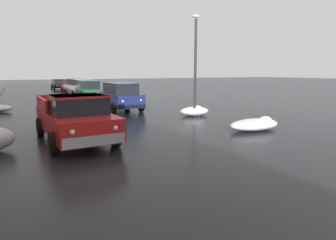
# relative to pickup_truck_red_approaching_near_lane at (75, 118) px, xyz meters

# --- Properties ---
(snow_bank_along_left_kerb) EXTENTS (1.77, 1.21, 0.62)m
(snow_bank_along_left_kerb) POSITION_rel_pickup_truck_red_approaching_near_lane_xyz_m (7.38, 3.35, -0.61)
(snow_bank_along_left_kerb) COLOR white
(snow_bank_along_left_kerb) RESTS_ON ground
(snow_bank_near_corner_right) EXTENTS (2.50, 1.26, 0.58)m
(snow_bank_near_corner_right) POSITION_rel_pickup_truck_red_approaching_near_lane_xyz_m (7.45, -1.47, -0.63)
(snow_bank_near_corner_right) COLOR white
(snow_bank_near_corner_right) RESTS_ON ground
(pickup_truck_red_approaching_near_lane) EXTENTS (2.41, 5.37, 1.76)m
(pickup_truck_red_approaching_near_lane) POSITION_rel_pickup_truck_red_approaching_near_lane_xyz_m (0.00, 0.00, 0.00)
(pickup_truck_red_approaching_near_lane) COLOR red
(pickup_truck_red_approaching_near_lane) RESTS_ON ground
(suv_darkblue_parked_kerbside_close) EXTENTS (1.99, 4.30, 1.82)m
(suv_darkblue_parked_kerbside_close) POSITION_rel_pickup_truck_red_approaching_near_lane_xyz_m (4.30, 7.66, 0.10)
(suv_darkblue_parked_kerbside_close) COLOR navy
(suv_darkblue_parked_kerbside_close) RESTS_ON ground
(suv_green_parked_kerbside_mid) EXTENTS (2.35, 4.61, 1.82)m
(suv_green_parked_kerbside_mid) POSITION_rel_pickup_truck_red_approaching_near_lane_xyz_m (3.73, 14.63, 0.11)
(suv_green_parked_kerbside_mid) COLOR #1E5633
(suv_green_parked_kerbside_mid) RESTS_ON ground
(suv_silver_parked_far_down_block) EXTENTS (2.48, 4.93, 1.82)m
(suv_silver_parked_far_down_block) POSITION_rel_pickup_truck_red_approaching_near_lane_xyz_m (4.07, 20.69, 0.11)
(suv_silver_parked_far_down_block) COLOR #B7B7BC
(suv_silver_parked_far_down_block) RESTS_ON ground
(sedan_red_queued_behind_truck) EXTENTS (1.92, 4.16, 1.42)m
(sedan_red_queued_behind_truck) POSITION_rel_pickup_truck_red_approaching_near_lane_xyz_m (4.33, 27.34, -0.13)
(sedan_red_queued_behind_truck) COLOR red
(sedan_red_queued_behind_truck) RESTS_ON ground
(sedan_black_at_far_intersection) EXTENTS (1.91, 4.14, 1.42)m
(sedan_black_at_far_intersection) POSITION_rel_pickup_truck_red_approaching_near_lane_xyz_m (3.75, 33.37, -0.13)
(sedan_black_at_far_intersection) COLOR black
(sedan_black_at_far_intersection) RESTS_ON ground
(street_lamp_post) EXTENTS (0.44, 0.24, 5.61)m
(street_lamp_post) POSITION_rel_pickup_truck_red_approaching_near_lane_xyz_m (7.17, 3.08, 2.27)
(street_lamp_post) COLOR #28282D
(street_lamp_post) RESTS_ON ground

